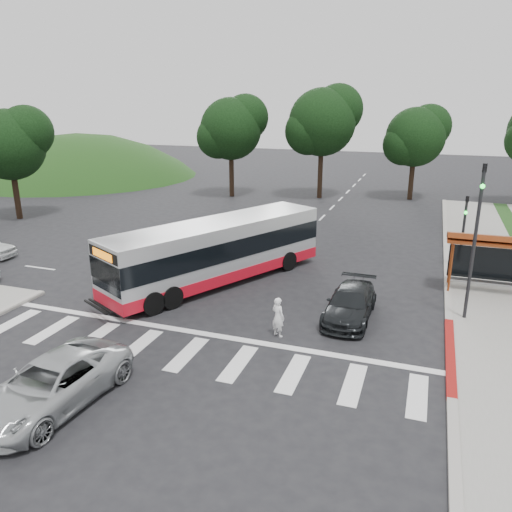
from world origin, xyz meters
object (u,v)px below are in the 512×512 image
at_px(pedestrian, 278,317).
at_px(silver_suv_south, 51,384).
at_px(transit_bus, 217,252).
at_px(dark_sedan, 350,304).

height_order(pedestrian, silver_suv_south, pedestrian).
relative_size(transit_bus, dark_sedan, 2.69).
relative_size(pedestrian, silver_suv_south, 0.31).
distance_m(transit_bus, silver_suv_south, 11.47).
bearing_deg(transit_bus, silver_suv_south, -64.81).
bearing_deg(silver_suv_south, pedestrian, 57.80).
height_order(transit_bus, pedestrian, transit_bus).
height_order(dark_sedan, silver_suv_south, silver_suv_south).
distance_m(pedestrian, dark_sedan, 3.52).
distance_m(dark_sedan, silver_suv_south, 11.85).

